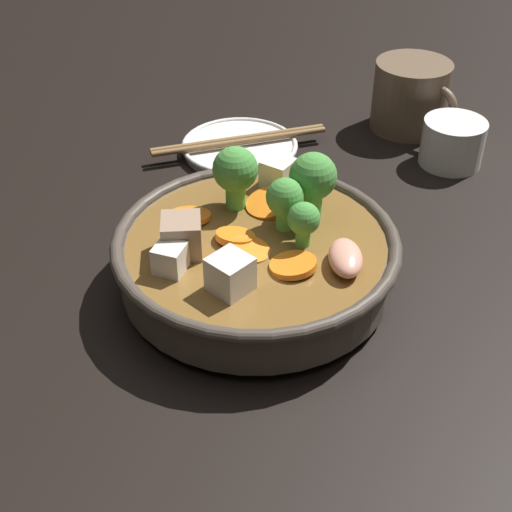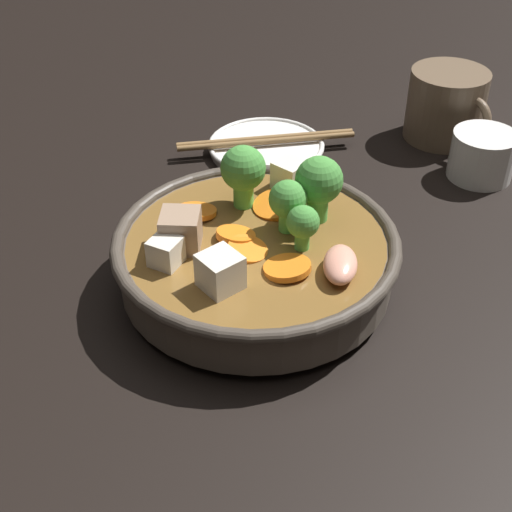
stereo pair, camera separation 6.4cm
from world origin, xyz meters
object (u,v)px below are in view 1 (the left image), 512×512
tea_cup (453,142)px  dark_mug (411,96)px  side_saucer (240,147)px  chopsticks_pair (240,140)px  stirfry_bowl (257,251)px

tea_cup → dark_mug: bearing=161.3°
side_saucer → chopsticks_pair: bearing=0.0°
stirfry_bowl → dark_mug: 0.38m
stirfry_bowl → dark_mug: size_ratio=2.18×
side_saucer → dark_mug: bearing=67.9°
tea_cup → chopsticks_pair: 0.25m
stirfry_bowl → tea_cup: (-0.03, 0.32, -0.01)m
side_saucer → chopsticks_pair: size_ratio=0.69×
stirfry_bowl → dark_mug: bearing=109.6°
side_saucer → tea_cup: (0.18, 0.18, 0.02)m
dark_mug → chopsticks_pair: 0.23m
side_saucer → chopsticks_pair: chopsticks_pair is taller
stirfry_bowl → tea_cup: stirfry_bowl is taller
side_saucer → chopsticks_pair: 0.01m
side_saucer → tea_cup: bearing=44.9°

